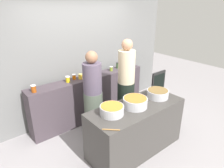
# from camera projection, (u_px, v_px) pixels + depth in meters

# --- Properties ---
(ground) EXTENTS (12.00, 12.00, 0.00)m
(ground) POSITION_uv_depth(u_px,v_px,m) (123.00, 140.00, 3.88)
(ground) COLOR gray
(storefront_wall) EXTENTS (4.80, 0.12, 3.00)m
(storefront_wall) POSITION_uv_depth(u_px,v_px,m) (80.00, 49.00, 4.34)
(storefront_wall) COLOR slate
(storefront_wall) RESTS_ON ground
(display_shelf) EXTENTS (2.70, 0.36, 0.98)m
(display_shelf) POSITION_uv_depth(u_px,v_px,m) (91.00, 97.00, 4.48)
(display_shelf) COLOR #41363D
(display_shelf) RESTS_ON ground
(prep_table) EXTENTS (1.70, 0.70, 0.87)m
(prep_table) POSITION_uv_depth(u_px,v_px,m) (136.00, 128.00, 3.49)
(prep_table) COLOR #3C3936
(prep_table) RESTS_ON ground
(preserve_jar_0) EXTENTS (0.09, 0.09, 0.13)m
(preserve_jar_0) POSITION_uv_depth(u_px,v_px,m) (34.00, 89.00, 3.53)
(preserve_jar_0) COLOR #9A4311
(preserve_jar_0) RESTS_ON display_shelf
(preserve_jar_1) EXTENTS (0.09, 0.09, 0.12)m
(preserve_jar_1) POSITION_uv_depth(u_px,v_px,m) (68.00, 79.00, 3.97)
(preserve_jar_1) COLOR gold
(preserve_jar_1) RESTS_ON display_shelf
(preserve_jar_2) EXTENTS (0.07, 0.07, 0.10)m
(preserve_jar_2) POSITION_uv_depth(u_px,v_px,m) (74.00, 77.00, 4.12)
(preserve_jar_2) COLOR #D75F0D
(preserve_jar_2) RESTS_ON display_shelf
(preserve_jar_3) EXTENTS (0.08, 0.08, 0.11)m
(preserve_jar_3) POSITION_uv_depth(u_px,v_px,m) (80.00, 77.00, 4.13)
(preserve_jar_3) COLOR yellow
(preserve_jar_3) RESTS_ON display_shelf
(preserve_jar_4) EXTENTS (0.09, 0.09, 0.13)m
(preserve_jar_4) POSITION_uv_depth(u_px,v_px,m) (84.00, 74.00, 4.24)
(preserve_jar_4) COLOR #913B10
(preserve_jar_4) RESTS_ON display_shelf
(preserve_jar_5) EXTENTS (0.07, 0.07, 0.13)m
(preserve_jar_5) POSITION_uv_depth(u_px,v_px,m) (91.00, 74.00, 4.24)
(preserve_jar_5) COLOR #385127
(preserve_jar_5) RESTS_ON display_shelf
(preserve_jar_6) EXTENTS (0.08, 0.08, 0.14)m
(preserve_jar_6) POSITION_uv_depth(u_px,v_px,m) (97.00, 72.00, 4.31)
(preserve_jar_6) COLOR #26432C
(preserve_jar_6) RESTS_ON display_shelf
(preserve_jar_7) EXTENTS (0.07, 0.07, 0.10)m
(preserve_jar_7) POSITION_uv_depth(u_px,v_px,m) (111.00, 69.00, 4.61)
(preserve_jar_7) COLOR olive
(preserve_jar_7) RESTS_ON display_shelf
(preserve_jar_8) EXTENTS (0.07, 0.07, 0.14)m
(preserve_jar_8) POSITION_uv_depth(u_px,v_px,m) (118.00, 65.00, 4.79)
(preserve_jar_8) COLOR #304A27
(preserve_jar_8) RESTS_ON display_shelf
(cooking_pot_left) EXTENTS (0.37, 0.37, 0.15)m
(cooking_pot_left) POSITION_uv_depth(u_px,v_px,m) (112.00, 110.00, 3.07)
(cooking_pot_left) COLOR #B7B7BC
(cooking_pot_left) RESTS_ON prep_table
(cooking_pot_center) EXTENTS (0.40, 0.40, 0.16)m
(cooking_pot_center) POSITION_uv_depth(u_px,v_px,m) (135.00, 102.00, 3.28)
(cooking_pot_center) COLOR #B7B7BC
(cooking_pot_center) RESTS_ON prep_table
(cooking_pot_right) EXTENTS (0.38, 0.38, 0.14)m
(cooking_pot_right) POSITION_uv_depth(u_px,v_px,m) (158.00, 94.00, 3.61)
(cooking_pot_right) COLOR #B7B7BC
(cooking_pot_right) RESTS_ON prep_table
(wooden_spoon) EXTENTS (0.19, 0.18, 0.02)m
(wooden_spoon) POSITION_uv_depth(u_px,v_px,m) (111.00, 130.00, 2.70)
(wooden_spoon) COLOR #9E703D
(wooden_spoon) RESTS_ON prep_table
(cook_with_tongs) EXTENTS (0.35, 0.35, 1.68)m
(cook_with_tongs) POSITION_uv_depth(u_px,v_px,m) (93.00, 99.00, 3.77)
(cook_with_tongs) COLOR #4E574A
(cook_with_tongs) RESTS_ON ground
(cook_in_cap) EXTENTS (0.33, 0.33, 1.85)m
(cook_in_cap) POSITION_uv_depth(u_px,v_px,m) (126.00, 90.00, 3.95)
(cook_in_cap) COLOR black
(cook_in_cap) RESTS_ON ground
(chalkboard_sign) EXTENTS (0.46, 0.05, 0.87)m
(chalkboard_sign) POSITION_uv_depth(u_px,v_px,m) (158.00, 88.00, 5.08)
(chalkboard_sign) COLOR black
(chalkboard_sign) RESTS_ON ground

